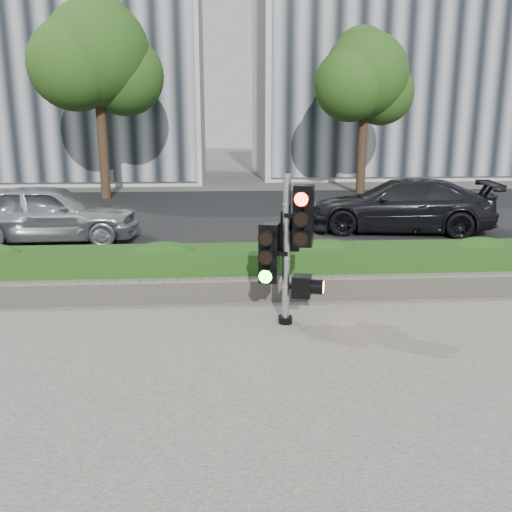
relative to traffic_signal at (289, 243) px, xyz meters
name	(u,v)px	position (x,y,z in m)	size (l,w,h in m)	color
ground	(244,350)	(-0.65, -0.85, -1.17)	(120.00, 120.00, 0.00)	#51514C
sidewalk	(259,476)	(-0.65, -3.35, -1.15)	(16.00, 11.00, 0.03)	#9E9389
road	(228,217)	(-0.65, 9.15, -1.16)	(60.00, 13.00, 0.02)	black
curb	(235,277)	(-0.65, 2.30, -1.11)	(60.00, 0.25, 0.12)	gray
stone_wall	(238,290)	(-0.65, 1.05, -0.97)	(12.00, 0.32, 0.34)	gray
hedge	(236,268)	(-0.65, 1.70, -0.80)	(12.00, 1.00, 0.68)	#357825
building_left	(38,25)	(-9.65, 22.15, 6.33)	(16.00, 9.00, 15.00)	#B7B7B2
building_right	(418,65)	(10.35, 24.15, 4.83)	(18.00, 10.00, 12.00)	#B7B7B2
tree_left	(97,58)	(-5.17, 13.71, 3.88)	(4.61, 4.03, 7.34)	black
tree_right	(364,78)	(4.83, 14.70, 3.31)	(4.10, 3.58, 6.53)	black
traffic_signal	(289,243)	(0.00, 0.00, 0.00)	(0.76, 0.61, 2.06)	black
car_silver	(49,213)	(-4.89, 5.77, -0.46)	(1.63, 4.06, 1.38)	#ADAFB4
car_dark	(400,205)	(3.73, 6.47, -0.47)	(1.90, 4.68, 1.36)	black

